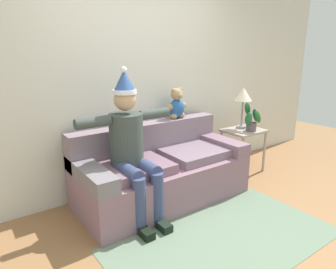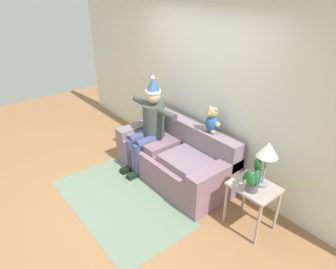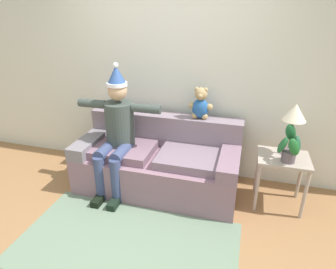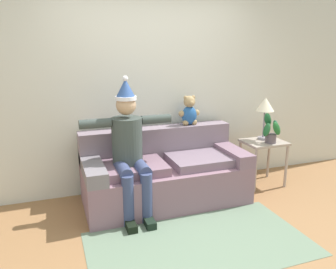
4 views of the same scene
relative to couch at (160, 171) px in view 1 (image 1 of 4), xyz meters
name	(u,v)px [view 1 (image 1 of 4)]	position (x,y,z in m)	size (l,w,h in m)	color
ground_plane	(223,239)	(0.00, -1.02, -0.34)	(10.00, 10.00, 0.00)	#936841
back_wall	(135,79)	(0.00, 0.53, 1.01)	(7.00, 0.10, 2.70)	silver
couch	(160,171)	(0.00, 0.00, 0.00)	(1.93, 0.89, 0.85)	gray
person_seated	(131,145)	(-0.46, -0.16, 0.44)	(1.02, 0.77, 1.53)	#3A4440
teddy_bear	(177,105)	(0.44, 0.27, 0.69)	(0.29, 0.17, 0.38)	#235497
side_table	(243,137)	(1.41, 0.00, 0.17)	(0.54, 0.44, 0.61)	#A7998C
table_lamp	(243,96)	(1.45, 0.09, 0.73)	(0.24, 0.24, 0.57)	gray
potted_plant	(252,119)	(1.44, -0.10, 0.44)	(0.26, 0.25, 0.40)	#5A4F57
area_rug	(225,240)	(0.00, -1.05, -0.33)	(2.11, 1.15, 0.01)	slate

